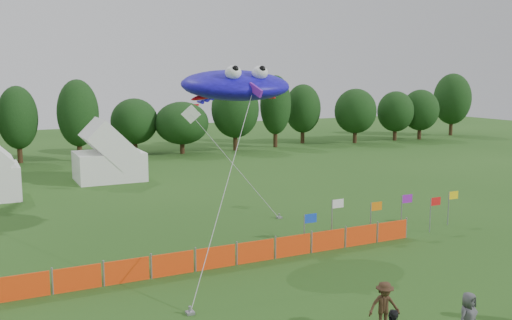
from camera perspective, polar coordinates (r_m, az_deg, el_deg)
name	(u,v)px	position (r m, az deg, el deg)	size (l,w,h in m)	color
treeline	(103,118)	(60.71, -15.08, 4.10)	(104.57, 8.78, 8.36)	#382314
tent_right	(109,157)	(48.11, -14.48, 0.31)	(5.42, 4.34, 3.83)	white
barrier_fence	(216,258)	(25.99, -4.07, -9.70)	(21.90, 0.06, 1.00)	#F33E0D
flag_row	(386,212)	(31.15, 12.87, -5.08)	(10.73, 0.75, 2.27)	gray
spectator_c	(384,306)	(20.43, 12.70, -14.06)	(1.11, 0.64, 1.71)	#3A2517
spectator_e	(468,318)	(20.25, 20.42, -14.60)	(0.84, 0.55, 1.73)	#47474C
stingray_kite	(234,85)	(28.84, -2.26, 7.46)	(8.13, 14.88, 9.12)	#1C0FDB
small_kite_white	(210,136)	(38.70, -4.65, 2.38)	(3.40, 8.61, 6.55)	white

